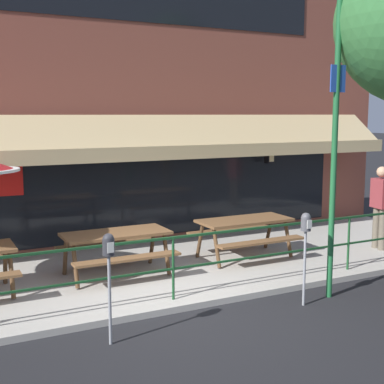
# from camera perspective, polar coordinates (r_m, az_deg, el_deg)

# --- Properties ---
(ground_plane) EXTENTS (120.00, 120.00, 0.00)m
(ground_plane) POSITION_cam_1_polar(r_m,az_deg,el_deg) (7.98, -1.06, -12.70)
(ground_plane) COLOR black
(patio_deck) EXTENTS (15.00, 4.00, 0.10)m
(patio_deck) POSITION_cam_1_polar(r_m,az_deg,el_deg) (9.70, -6.31, -8.58)
(patio_deck) COLOR #ADA89E
(patio_deck) RESTS_ON ground
(restaurant_building) EXTENTS (15.00, 1.60, 7.78)m
(restaurant_building) POSITION_cam_1_polar(r_m,az_deg,el_deg) (11.44, -10.69, 13.18)
(restaurant_building) COLOR brown
(restaurant_building) RESTS_ON ground
(patio_railing) EXTENTS (13.84, 0.04, 0.97)m
(patio_railing) POSITION_cam_1_polar(r_m,az_deg,el_deg) (7.99, -2.02, -6.65)
(patio_railing) COLOR #194723
(patio_railing) RESTS_ON patio_deck
(picnic_table_centre) EXTENTS (1.80, 1.42, 0.76)m
(picnic_table_centre) POSITION_cam_1_polar(r_m,az_deg,el_deg) (9.27, -8.10, -5.22)
(picnic_table_centre) COLOR brown
(picnic_table_centre) RESTS_ON patio_deck
(picnic_table_right) EXTENTS (1.80, 1.42, 0.76)m
(picnic_table_right) POSITION_cam_1_polar(r_m,az_deg,el_deg) (10.35, 5.62, -3.75)
(picnic_table_right) COLOR brown
(picnic_table_right) RESTS_ON patio_deck
(pedestrian_walking) EXTENTS (0.30, 0.61, 1.71)m
(pedestrian_walking) POSITION_cam_1_polar(r_m,az_deg,el_deg) (11.60, 19.47, -1.12)
(pedestrian_walking) COLOR #665B4C
(pedestrian_walking) RESTS_ON patio_deck
(parking_meter_near) EXTENTS (0.15, 0.16, 1.42)m
(parking_meter_near) POSITION_cam_1_polar(r_m,az_deg,el_deg) (6.66, -8.88, -6.68)
(parking_meter_near) COLOR gray
(parking_meter_near) RESTS_ON ground
(parking_meter_far) EXTENTS (0.15, 0.16, 1.42)m
(parking_meter_far) POSITION_cam_1_polar(r_m,az_deg,el_deg) (8.10, 12.03, -4.08)
(parking_meter_far) COLOR gray
(parking_meter_far) RESTS_ON ground
(street_sign_pole) EXTENTS (0.28, 0.09, 4.70)m
(street_sign_pole) POSITION_cam_1_polar(r_m,az_deg,el_deg) (8.42, 14.97, 4.95)
(street_sign_pole) COLOR #1E6033
(street_sign_pole) RESTS_ON ground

